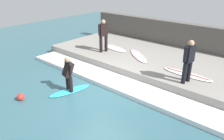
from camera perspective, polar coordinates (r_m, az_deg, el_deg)
ground_plane at (r=8.46m, az=-3.15°, el=-5.82°), size 28.00×28.00×0.00m
concrete_ledge at (r=11.06m, az=10.11°, el=2.52°), size 4.40×10.44×0.47m
back_wall at (r=12.95m, az=16.00°, el=8.14°), size 0.50×10.96×1.78m
wave_foam_crest at (r=9.02m, az=0.82°, el=-3.17°), size 1.17×9.92×0.18m
surfboard_riding at (r=8.65m, az=-10.93°, el=-5.32°), size 1.75×0.87×0.06m
surfer_riding at (r=8.31m, az=-11.34°, el=-0.61°), size 0.49×0.59×1.35m
surfer_waiting_near at (r=11.17m, az=-2.27°, el=9.38°), size 0.54×0.35×1.66m
surfboard_waiting_near at (r=11.89m, az=0.71°, el=5.76°), size 0.87×1.76×0.06m
surfer_waiting_far at (r=8.27m, az=19.39°, el=2.65°), size 0.54×0.31×1.62m
surfboard_waiting_far at (r=9.22m, az=19.03°, el=-1.07°), size 0.50×2.04×0.07m
surfboard_spare at (r=10.84m, az=6.84°, el=3.78°), size 1.60×1.90×0.06m
marker_buoy at (r=8.55m, az=-22.73°, el=-6.48°), size 0.27×0.27×0.27m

